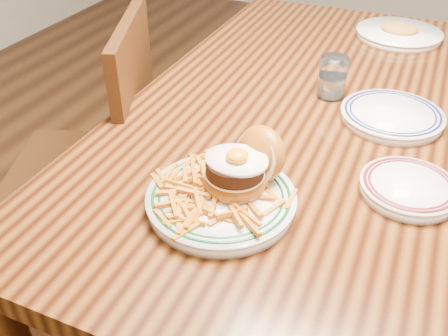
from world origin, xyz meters
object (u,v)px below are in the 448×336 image
at_px(chair_left, 102,159).
at_px(side_plate, 409,187).
at_px(main_plate, 228,187).
at_px(table, 300,133).

bearing_deg(chair_left, side_plate, -32.07).
relative_size(chair_left, side_plate, 4.90).
bearing_deg(main_plate, chair_left, 174.16).
height_order(table, main_plate, main_plate).
bearing_deg(side_plate, table, 131.43).
bearing_deg(side_plate, chair_left, 165.15).
relative_size(table, main_plate, 5.28).
xyz_separation_m(chair_left, side_plate, (0.87, -0.16, 0.27)).
distance_m(table, main_plate, 0.47).
bearing_deg(main_plate, table, 111.42).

